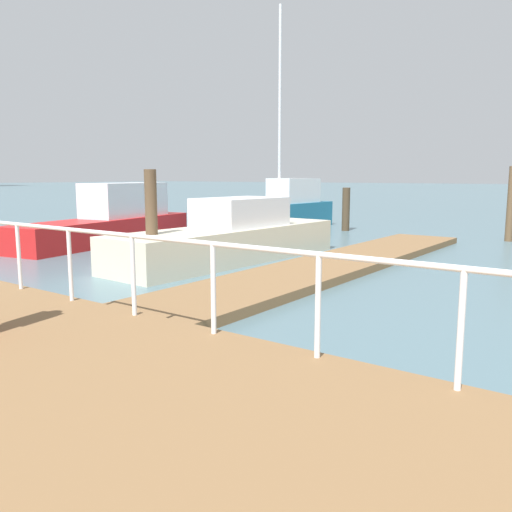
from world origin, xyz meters
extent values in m
cube|color=olive|center=(3.40, 10.82, 0.09)|extent=(13.81, 2.00, 0.18)
cylinder|color=white|center=(-3.15, 6.09, 0.93)|extent=(0.06, 0.06, 1.05)
cylinder|color=white|center=(-3.15, 7.47, 0.93)|extent=(0.06, 0.06, 1.05)
cylinder|color=white|center=(-3.15, 8.84, 0.93)|extent=(0.06, 0.06, 1.05)
cylinder|color=white|center=(-3.15, 10.21, 0.93)|extent=(0.06, 0.06, 1.05)
cylinder|color=white|center=(-3.15, 11.59, 0.93)|extent=(0.06, 0.06, 1.05)
cylinder|color=white|center=(-3.15, 12.96, 0.93)|extent=(0.06, 0.06, 1.05)
cylinder|color=white|center=(-3.15, 8.15, 1.45)|extent=(0.06, 26.09, 0.06)
cylinder|color=brown|center=(11.88, 8.54, 1.27)|extent=(0.25, 0.25, 2.54)
cylinder|color=#473826|center=(11.73, 14.63, 0.87)|extent=(0.31, 0.31, 1.74)
cylinder|color=brown|center=(0.59, 13.93, 1.18)|extent=(0.27, 0.27, 2.36)
cube|color=#1E6B8C|center=(10.59, 17.13, 0.54)|extent=(6.26, 1.70, 1.07)
cube|color=white|center=(11.67, 17.09, 1.59)|extent=(2.48, 1.28, 1.04)
cylinder|color=silver|center=(10.59, 17.13, 4.98)|extent=(0.12, 0.12, 7.82)
cube|color=beige|center=(2.98, 13.59, 0.44)|extent=(7.19, 2.18, 0.89)
cube|color=white|center=(3.43, 13.58, 1.26)|extent=(2.51, 1.61, 0.75)
cube|color=red|center=(3.37, 19.21, 0.41)|extent=(7.28, 2.87, 0.82)
cube|color=white|center=(4.38, 19.39, 1.39)|extent=(3.33, 1.86, 1.16)
camera|label=1|loc=(-7.61, 4.96, 2.21)|focal=36.85mm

